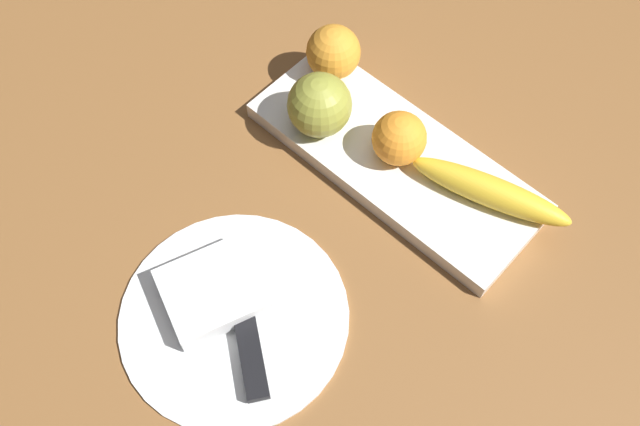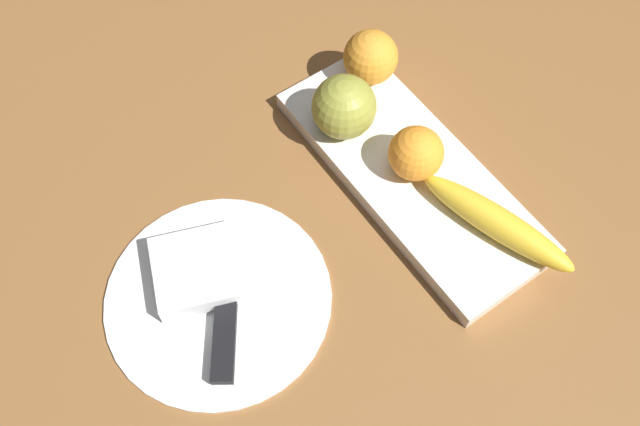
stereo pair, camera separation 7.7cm
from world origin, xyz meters
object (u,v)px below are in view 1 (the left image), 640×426
apple (320,105)px  orange_near_apple (399,139)px  dinner_plate (234,316)px  banana (490,191)px  orange_near_banana (333,52)px  fruit_tray (397,157)px  folded_napkin (212,291)px  knife (249,345)px

apple → orange_near_apple: 0.10m
apple → dinner_plate: 0.27m
apple → banana: size_ratio=0.41×
apple → dinner_plate: apple is taller
orange_near_banana → dinner_plate: bearing=114.2°
fruit_tray → banana: banana is taller
orange_near_banana → apple: bearing=121.5°
orange_near_banana → folded_napkin: 0.34m
folded_napkin → knife: size_ratio=0.65×
folded_napkin → fruit_tray: bearing=-96.5°
apple → knife: bearing=117.9°
knife → folded_napkin: bearing=23.9°
fruit_tray → dinner_plate: (0.00, 0.28, -0.01)m
fruit_tray → orange_near_apple: (-0.00, 0.00, 0.04)m
apple → banana: apple is taller
orange_near_apple → knife: orange_near_apple is taller
folded_napkin → knife: bearing=169.2°
banana → fruit_tray: bearing=-7.6°
orange_near_banana → knife: orange_near_banana is taller
apple → folded_napkin: 0.26m
banana → dinner_plate: banana is taller
fruit_tray → banana: 0.13m
apple → knife: (-0.14, 0.26, -0.05)m
apple → orange_near_banana: bearing=-58.5°
banana → orange_near_apple: size_ratio=2.95×
orange_near_apple → orange_near_banana: (0.15, -0.05, 0.00)m
banana → orange_near_apple: 0.12m
knife → banana: bearing=-69.8°
dinner_plate → knife: bearing=160.9°
orange_near_apple → knife: size_ratio=0.41×
orange_near_banana → folded_napkin: orange_near_banana is taller
fruit_tray → folded_napkin: (0.03, 0.28, 0.01)m
knife → fruit_tray: bearing=-47.7°
banana → orange_near_apple: orange_near_apple is taller
orange_near_apple → apple: bearing=17.2°
fruit_tray → orange_near_banana: bearing=-15.8°
apple → banana: (-0.22, -0.05, -0.02)m
fruit_tray → knife: (-0.04, 0.29, 0.00)m
apple → orange_near_banana: 0.09m
orange_near_apple → folded_napkin: (0.03, 0.28, -0.03)m
apple → dinner_plate: size_ratio=0.31×
fruit_tray → knife: bearing=97.6°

